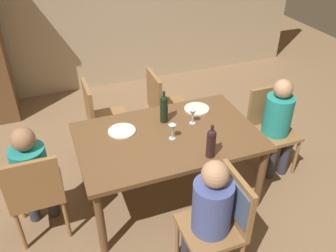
{
  "coord_description": "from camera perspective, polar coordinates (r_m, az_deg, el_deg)",
  "views": [
    {
      "loc": [
        -0.95,
        -2.5,
        2.62
      ],
      "look_at": [
        0.0,
        0.0,
        0.84
      ],
      "focal_mm": 37.88,
      "sensor_mm": 36.0,
      "label": 1
    }
  ],
  "objects": [
    {
      "name": "wine_bottle_tall_green",
      "position": [
        2.95,
        6.95,
        -2.62
      ],
      "size": [
        0.08,
        0.08,
        0.31
      ],
      "color": "black",
      "rests_on": "dining_table"
    },
    {
      "name": "dinner_plate_host",
      "position": [
        3.34,
        -7.43,
        -0.78
      ],
      "size": [
        0.26,
        0.26,
        0.01
      ],
      "primitive_type": "cylinder",
      "color": "white",
      "rests_on": "dining_table"
    },
    {
      "name": "person_woman_host",
      "position": [
        3.83,
        17.35,
        0.81
      ],
      "size": [
        0.29,
        0.33,
        1.09
      ],
      "rotation": [
        0.0,
        0.0,
        3.14
      ],
      "color": "#33333D",
      "rests_on": "ground_plane"
    },
    {
      "name": "wine_glass_near_left",
      "position": [
        3.16,
        0.68,
        -0.45
      ],
      "size": [
        0.07,
        0.07,
        0.15
      ],
      "color": "silver",
      "rests_on": "dining_table"
    },
    {
      "name": "dinner_plate_guest_left",
      "position": [
        3.66,
        4.65,
        2.8
      ],
      "size": [
        0.26,
        0.26,
        0.01
      ],
      "primitive_type": "cylinder",
      "color": "silver",
      "rests_on": "dining_table"
    },
    {
      "name": "chair_left_end",
      "position": [
        3.2,
        -20.49,
        -9.7
      ],
      "size": [
        0.44,
        0.44,
        0.92
      ],
      "color": "olive",
      "rests_on": "ground_plane"
    },
    {
      "name": "dining_table",
      "position": [
        3.31,
        0.0,
        -2.6
      ],
      "size": [
        1.67,
        1.05,
        0.74
      ],
      "color": "brown",
      "rests_on": "ground_plane"
    },
    {
      "name": "chair_near",
      "position": [
        2.79,
        9.28,
        -13.49
      ],
      "size": [
        0.46,
        0.44,
        0.92
      ],
      "rotation": [
        0.0,
        0.0,
        1.57
      ],
      "color": "olive",
      "rests_on": "ground_plane"
    },
    {
      "name": "wine_glass_centre",
      "position": [
        3.38,
        3.99,
        1.99
      ],
      "size": [
        0.07,
        0.07,
        0.15
      ],
      "color": "silver",
      "rests_on": "dining_table"
    },
    {
      "name": "chair_right_end",
      "position": [
        3.96,
        16.17,
        0.4
      ],
      "size": [
        0.44,
        0.44,
        0.92
      ],
      "rotation": [
        0.0,
        0.0,
        3.14
      ],
      "color": "olive",
      "rests_on": "ground_plane"
    },
    {
      "name": "wine_bottle_dark_red",
      "position": [
        3.38,
        -0.65,
        2.91
      ],
      "size": [
        0.08,
        0.08,
        0.33
      ],
      "color": "black",
      "rests_on": "dining_table"
    },
    {
      "name": "ground_plane",
      "position": [
        3.74,
        0.0,
        -10.79
      ],
      "size": [
        10.0,
        10.0,
        0.0
      ],
      "primitive_type": "plane",
      "color": "#846647"
    },
    {
      "name": "person_man_bearded",
      "position": [
        3.22,
        -20.98,
        -7.01
      ],
      "size": [
        0.29,
        0.33,
        1.1
      ],
      "color": "#33333D",
      "rests_on": "ground_plane"
    },
    {
      "name": "chair_far_left",
      "position": [
        4.02,
        -10.8,
        1.76
      ],
      "size": [
        0.44,
        0.44,
        0.92
      ],
      "rotation": [
        0.0,
        0.0,
        -1.57
      ],
      "color": "olive",
      "rests_on": "ground_plane"
    },
    {
      "name": "chair_far_right",
      "position": [
        4.18,
        -0.72,
        3.71
      ],
      "size": [
        0.44,
        0.44,
        0.92
      ],
      "rotation": [
        0.0,
        0.0,
        -1.57
      ],
      "color": "olive",
      "rests_on": "ground_plane"
    },
    {
      "name": "person_man_guest",
      "position": [
        2.7,
        6.52,
        -13.7
      ],
      "size": [
        0.34,
        0.3,
        1.11
      ],
      "rotation": [
        0.0,
        0.0,
        1.57
      ],
      "color": "#33333D",
      "rests_on": "ground_plane"
    },
    {
      "name": "handbag",
      "position": [
        4.55,
        4.49,
        0.04
      ],
      "size": [
        0.16,
        0.29,
        0.22
      ],
      "primitive_type": "cube",
      "rotation": [
        0.0,
        0.0,
        -1.43
      ],
      "color": "brown",
      "rests_on": "ground_plane"
    }
  ]
}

